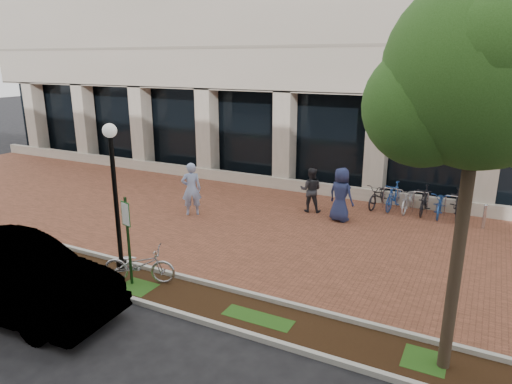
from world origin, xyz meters
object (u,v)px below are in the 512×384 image
at_px(street_tree, 484,85).
at_px(pedestrian_mid, 311,190).
at_px(parking_sign, 127,230).
at_px(pedestrian_left, 191,189).
at_px(sedan_near_curb, 14,277).
at_px(lamppost, 115,190).
at_px(locked_bicycle, 139,265).
at_px(bike_rack_cluster, 416,200).
at_px(pedestrian_right, 341,195).
at_px(bollard, 485,216).

bearing_deg(street_tree, pedestrian_mid, 126.73).
distance_m(parking_sign, pedestrian_left, 5.49).
bearing_deg(sedan_near_curb, lamppost, -17.25).
distance_m(locked_bicycle, pedestrian_left, 5.35).
height_order(bike_rack_cluster, sedan_near_curb, sedan_near_curb).
bearing_deg(street_tree, pedestrian_right, 121.38).
xyz_separation_m(lamppost, pedestrian_left, (-0.97, 4.69, -1.28)).
distance_m(lamppost, pedestrian_mid, 7.67).
height_order(parking_sign, pedestrian_left, parking_sign).
distance_m(street_tree, locked_bicycle, 8.64).
xyz_separation_m(lamppost, bike_rack_cluster, (6.26, 8.72, -1.76)).
distance_m(street_tree, pedestrian_mid, 10.07).
distance_m(pedestrian_mid, sedan_near_curb, 10.23).
bearing_deg(lamppost, pedestrian_left, 101.69).
relative_size(bollard, sedan_near_curb, 0.17).
xyz_separation_m(street_tree, locked_bicycle, (-7.30, -0.01, -4.62)).
height_order(locked_bicycle, sedan_near_curb, sedan_near_curb).
relative_size(pedestrian_left, bike_rack_cluster, 0.55).
relative_size(parking_sign, bollard, 2.66).
relative_size(locked_bicycle, pedestrian_mid, 1.10).
bearing_deg(parking_sign, pedestrian_mid, 90.35).
height_order(street_tree, bike_rack_cluster, street_tree).
distance_m(parking_sign, lamppost, 1.21).
bearing_deg(sedan_near_curb, pedestrian_mid, -22.98).
relative_size(street_tree, bike_rack_cluster, 1.93).
height_order(locked_bicycle, bike_rack_cluster, bike_rack_cluster).
distance_m(pedestrian_mid, bike_rack_cluster, 3.92).
relative_size(pedestrian_left, pedestrian_mid, 1.17).
distance_m(locked_bicycle, bollard, 11.30).
bearing_deg(parking_sign, lamppost, 162.63).
relative_size(parking_sign, locked_bicycle, 1.25).
distance_m(parking_sign, pedestrian_right, 7.76).
distance_m(lamppost, pedestrian_right, 7.79).
xyz_separation_m(lamppost, street_tree, (8.20, -0.29, 2.85)).
bearing_deg(bike_rack_cluster, locked_bicycle, -116.35).
relative_size(parking_sign, bike_rack_cluster, 0.65).
distance_m(pedestrian_right, bollard, 4.79).
bearing_deg(bike_rack_cluster, street_tree, -73.46).
xyz_separation_m(parking_sign, street_tree, (7.42, 0.21, 3.63)).
bearing_deg(bike_rack_cluster, lamppost, -121.29).
bearing_deg(parking_sign, bollard, 62.43).
bearing_deg(pedestrian_mid, bike_rack_cluster, -167.47).
bearing_deg(bollard, lamppost, -137.04).
relative_size(street_tree, pedestrian_left, 3.50).
bearing_deg(sedan_near_curb, locked_bicycle, -36.97).
xyz_separation_m(pedestrian_mid, bollard, (5.83, 0.97, -0.40)).
height_order(lamppost, pedestrian_left, lamppost).
xyz_separation_m(locked_bicycle, bike_rack_cluster, (5.37, 9.02, 0.01)).
bearing_deg(parking_sign, sedan_near_curb, -108.53).
bearing_deg(pedestrian_mid, parking_sign, 62.06).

